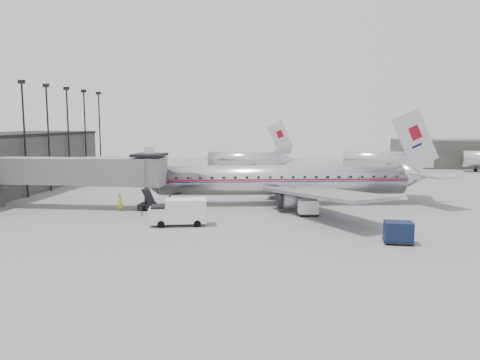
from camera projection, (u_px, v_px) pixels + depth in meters
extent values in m
plane|color=slate|center=(223.00, 218.00, 48.71)|extent=(160.00, 160.00, 0.00)
cube|color=#383633|center=(466.00, 153.00, 102.53)|extent=(30.00, 12.00, 6.00)
cube|color=gold|center=(256.00, 208.00, 54.30)|extent=(60.00, 0.15, 0.01)
cube|color=#5C5E60|center=(40.00, 171.00, 54.16)|extent=(12.00, 2.80, 3.00)
cube|color=#5C5E60|center=(115.00, 172.00, 53.16)|extent=(8.00, 3.00, 3.10)
cube|color=#5C5E60|center=(150.00, 172.00, 53.12)|extent=(3.20, 3.60, 3.20)
cube|color=black|center=(149.00, 155.00, 52.88)|extent=(3.40, 3.80, 0.30)
cube|color=white|center=(149.00, 150.00, 52.82)|extent=(1.20, 0.15, 0.80)
cylinder|color=black|center=(147.00, 197.00, 53.12)|extent=(0.56, 0.56, 2.80)
cube|color=black|center=(147.00, 206.00, 53.25)|extent=(1.60, 2.20, 0.70)
cylinder|color=black|center=(144.00, 208.00, 52.27)|extent=(0.30, 0.60, 0.60)
cylinder|color=black|center=(150.00, 205.00, 54.24)|extent=(0.30, 0.60, 0.60)
cube|color=black|center=(150.00, 200.00, 50.71)|extent=(0.90, 3.20, 2.90)
cylinder|color=black|center=(25.00, 141.00, 60.68)|extent=(0.24, 0.24, 15.00)
cube|color=black|center=(21.00, 82.00, 59.75)|extent=(0.90, 0.25, 0.50)
cylinder|color=black|center=(49.00, 139.00, 66.60)|extent=(0.24, 0.24, 15.00)
cube|color=black|center=(46.00, 85.00, 65.67)|extent=(0.90, 0.25, 0.50)
cylinder|color=black|center=(69.00, 137.00, 72.51)|extent=(0.24, 0.24, 15.00)
cube|color=black|center=(66.00, 88.00, 71.58)|extent=(0.90, 0.25, 0.50)
cylinder|color=black|center=(85.00, 136.00, 78.43)|extent=(0.24, 0.24, 15.00)
cube|color=black|center=(84.00, 91.00, 77.50)|extent=(0.90, 0.25, 0.50)
cylinder|color=black|center=(100.00, 135.00, 84.35)|extent=(0.24, 0.24, 15.00)
cube|color=black|center=(98.00, 93.00, 83.42)|extent=(0.90, 0.25, 0.50)
cylinder|color=silver|center=(245.00, 160.00, 90.03)|extent=(14.00, 3.20, 3.20)
cube|color=silver|center=(280.00, 137.00, 88.73)|extent=(5.17, 0.26, 6.52)
cylinder|color=black|center=(222.00, 171.00, 90.78)|extent=(0.24, 0.24, 1.00)
cylinder|color=silver|center=(379.00, 160.00, 91.10)|extent=(14.00, 3.20, 3.20)
cube|color=silver|center=(417.00, 137.00, 89.80)|extent=(5.17, 0.26, 6.52)
cylinder|color=black|center=(356.00, 170.00, 91.85)|extent=(0.24, 0.24, 1.00)
cylinder|color=black|center=(476.00, 169.00, 93.15)|extent=(0.24, 0.24, 1.00)
cylinder|color=silver|center=(283.00, 180.00, 56.56)|extent=(29.53, 8.30, 3.62)
cone|color=silver|center=(149.00, 181.00, 55.75)|extent=(3.48, 4.04, 3.62)
cone|color=silver|center=(416.00, 176.00, 57.33)|extent=(4.41, 4.02, 3.44)
cube|color=maroon|center=(283.00, 178.00, 56.53)|extent=(29.53, 8.35, 0.18)
cube|color=#0D0A5C|center=(283.00, 180.00, 56.56)|extent=(29.53, 8.35, 0.10)
cube|color=silver|center=(415.00, 139.00, 56.76)|extent=(5.97, 1.26, 7.51)
cube|color=gray|center=(295.00, 174.00, 65.46)|extent=(9.17, 16.49, 1.16)
cube|color=gray|center=(323.00, 193.00, 48.02)|extent=(13.08, 16.02, 1.16)
cylinder|color=gray|center=(281.00, 186.00, 61.81)|extent=(3.61, 2.56, 2.05)
cylinder|color=gray|center=(294.00, 199.00, 51.73)|extent=(3.61, 2.56, 2.05)
cylinder|color=black|center=(170.00, 200.00, 56.16)|extent=(0.20, 0.20, 1.27)
cylinder|color=black|center=(295.00, 195.00, 59.45)|extent=(0.25, 0.25, 1.37)
cylinder|color=black|center=(295.00, 197.00, 59.48)|extent=(1.02, 0.50, 0.98)
cylinder|color=black|center=(302.00, 202.00, 54.42)|extent=(0.25, 0.25, 1.37)
cylinder|color=black|center=(302.00, 204.00, 54.45)|extent=(1.02, 0.50, 0.98)
cube|color=white|center=(186.00, 211.00, 44.95)|extent=(4.19, 2.86, 2.24)
cube|color=white|center=(158.00, 215.00, 44.76)|extent=(2.08, 2.33, 1.49)
cube|color=black|center=(158.00, 209.00, 44.68)|extent=(1.62, 2.03, 0.64)
cylinder|color=black|center=(161.00, 224.00, 43.92)|extent=(0.72, 0.40, 0.68)
cylinder|color=black|center=(162.00, 220.00, 45.82)|extent=(0.72, 0.40, 0.68)
cylinder|color=black|center=(197.00, 224.00, 44.24)|extent=(0.72, 0.40, 0.68)
cylinder|color=black|center=(197.00, 219.00, 46.13)|extent=(0.72, 0.40, 0.68)
cube|color=#0E1838|center=(398.00, 231.00, 38.23)|extent=(2.30, 1.78, 1.55)
cube|color=black|center=(398.00, 241.00, 38.33)|extent=(2.42, 1.90, 0.13)
cylinder|color=black|center=(388.00, 243.00, 37.84)|extent=(0.34, 0.15, 0.33)
cylinder|color=black|center=(411.00, 244.00, 37.55)|extent=(0.34, 0.15, 0.33)
cylinder|color=black|center=(386.00, 239.00, 39.14)|extent=(0.34, 0.15, 0.33)
cylinder|color=black|center=(408.00, 240.00, 38.84)|extent=(0.34, 0.15, 0.33)
cube|color=white|center=(308.00, 207.00, 49.59)|extent=(2.21, 1.74, 1.44)
cube|color=black|center=(308.00, 214.00, 49.68)|extent=(2.32, 1.86, 0.12)
cylinder|color=black|center=(301.00, 215.00, 49.08)|extent=(0.32, 0.15, 0.31)
cylinder|color=black|center=(317.00, 215.00, 49.07)|extent=(0.32, 0.15, 0.31)
cylinder|color=black|center=(299.00, 213.00, 50.31)|extent=(0.32, 0.15, 0.31)
cylinder|color=black|center=(315.00, 213.00, 50.29)|extent=(0.32, 0.15, 0.31)
imported|color=#C7DA19|center=(120.00, 203.00, 52.19)|extent=(0.80, 0.69, 1.85)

